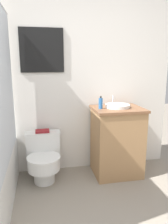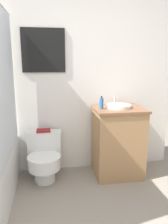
{
  "view_description": "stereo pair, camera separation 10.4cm",
  "coord_description": "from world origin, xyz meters",
  "px_view_note": "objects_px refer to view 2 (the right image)",
  "views": [
    {
      "loc": [
        -0.18,
        -0.96,
        1.44
      ],
      "look_at": [
        0.3,
        1.4,
        0.89
      ],
      "focal_mm": 35.0,
      "sensor_mm": 36.0,
      "label": 1
    },
    {
      "loc": [
        -0.08,
        -0.98,
        1.44
      ],
      "look_at": [
        0.3,
        1.4,
        0.89
      ],
      "focal_mm": 35.0,
      "sensor_mm": 36.0,
      "label": 2
    }
  ],
  "objects_px": {
    "toilet": "(44,157)",
    "sink": "(119,106)",
    "book_on_tank": "(44,131)",
    "soap_bottle": "(101,103)"
  },
  "relations": [
    {
      "from": "sink",
      "to": "soap_bottle",
      "type": "relative_size",
      "value": 2.23
    },
    {
      "from": "book_on_tank",
      "to": "sink",
      "type": "bearing_deg",
      "value": -7.32
    },
    {
      "from": "soap_bottle",
      "to": "book_on_tank",
      "type": "xyz_separation_m",
      "value": [
        -0.71,
        0.15,
        -0.36
      ]
    },
    {
      "from": "toilet",
      "to": "soap_bottle",
      "type": "relative_size",
      "value": 3.78
    },
    {
      "from": "toilet",
      "to": "sink",
      "type": "bearing_deg",
      "value": 0.61
    },
    {
      "from": "toilet",
      "to": "soap_bottle",
      "type": "height_order",
      "value": "soap_bottle"
    },
    {
      "from": "sink",
      "to": "soap_bottle",
      "type": "distance_m",
      "value": 0.23
    },
    {
      "from": "toilet",
      "to": "sink",
      "type": "xyz_separation_m",
      "value": [
        0.94,
        0.01,
        0.62
      ]
    },
    {
      "from": "book_on_tank",
      "to": "toilet",
      "type": "bearing_deg",
      "value": -90.0
    },
    {
      "from": "toilet",
      "to": "book_on_tank",
      "type": "distance_m",
      "value": 0.33
    }
  ]
}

